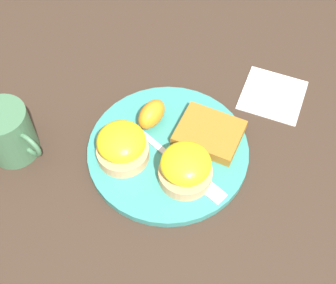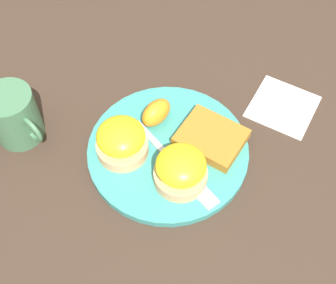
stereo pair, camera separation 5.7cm
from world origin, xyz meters
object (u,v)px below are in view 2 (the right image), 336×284
Objects in this scene: sandwich_benedict_right at (181,169)px; hashbrown_patty at (211,138)px; sandwich_benedict_left at (121,141)px; cup at (14,116)px; orange_wedge at (156,113)px; fork at (179,168)px.

hashbrown_patty is at bearing 96.38° from sandwich_benedict_right.
cup is at bearing -152.68° from sandwich_benedict_left.
orange_wedge is (-0.00, 0.08, -0.01)m from sandwich_benedict_left.
sandwich_benedict_left is 0.08m from orange_wedge.
sandwich_benedict_left is 0.19m from cup.
fork is (-0.00, -0.08, -0.01)m from hashbrown_patty.
orange_wedge is 0.24m from cup.
sandwich_benedict_left is 1.43× the size of orange_wedge.
cup is (-0.17, -0.09, 0.00)m from sandwich_benedict_left.
sandwich_benedict_right is 0.75× the size of cup.
cup is at bearing -158.22° from sandwich_benedict_right.
hashbrown_patty is at bearing 86.64° from fork.
sandwich_benedict_left is at bearing 27.32° from cup.
cup is (-0.26, -0.12, 0.03)m from fork.
sandwich_benedict_right is at bearing -29.36° from orange_wedge.
fork is at bearing -93.36° from hashbrown_patty.
orange_wedge is at bearing -163.42° from hashbrown_patty.
fork is at bearing 21.49° from sandwich_benedict_left.
sandwich_benedict_right is 1.43× the size of orange_wedge.
sandwich_benedict_right reaches higher than hashbrown_patty.
sandwich_benedict_right is at bearing 12.31° from sandwich_benedict_left.
sandwich_benedict_right is (0.11, 0.02, 0.00)m from sandwich_benedict_left.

